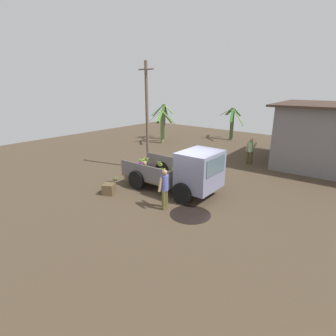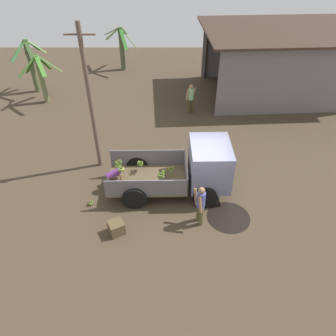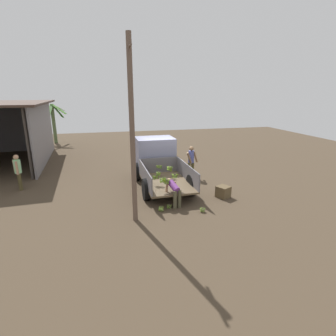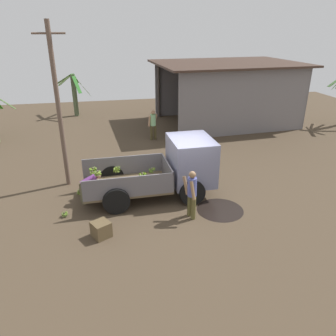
{
  "view_description": "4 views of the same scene",
  "coord_description": "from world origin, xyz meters",
  "px_view_note": "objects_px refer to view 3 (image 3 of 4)",
  "views": [
    {
      "loc": [
        6.36,
        -8.86,
        4.85
      ],
      "look_at": [
        -0.57,
        -0.4,
        1.37
      ],
      "focal_mm": 28.0,
      "sensor_mm": 36.0,
      "label": 1
    },
    {
      "loc": [
        -1.06,
        -9.6,
        9.0
      ],
      "look_at": [
        -1.06,
        0.4,
        1.1
      ],
      "focal_mm": 35.0,
      "sensor_mm": 36.0,
      "label": 2
    },
    {
      "loc": [
        -12.58,
        2.88,
        4.37
      ],
      "look_at": [
        -1.66,
        0.26,
        1.12
      ],
      "focal_mm": 28.0,
      "sensor_mm": 36.0,
      "label": 3
    },
    {
      "loc": [
        -2.61,
        -10.44,
        5.88
      ],
      "look_at": [
        -0.39,
        0.15,
        1.17
      ],
      "focal_mm": 35.0,
      "sensor_mm": 36.0,
      "label": 4
    }
  ],
  "objects_px": {
    "person_worker_loading": "(174,190)",
    "wooden_crate_0": "(223,192)",
    "banana_bunch_on_ground_1": "(161,208)",
    "cargo_truck": "(157,159)",
    "person_bystander_near_shed": "(18,171)",
    "person_foreground_visitor": "(191,160)",
    "banana_bunch_on_ground_0": "(169,206)",
    "banana_bunch_on_ground_2": "(203,210)",
    "utility_pole": "(132,132)"
  },
  "relations": [
    {
      "from": "person_worker_loading",
      "to": "banana_bunch_on_ground_1",
      "type": "xyz_separation_m",
      "value": [
        -0.37,
        0.6,
        -0.55
      ]
    },
    {
      "from": "utility_pole",
      "to": "wooden_crate_0",
      "type": "distance_m",
      "value": 5.03
    },
    {
      "from": "banana_bunch_on_ground_1",
      "to": "cargo_truck",
      "type": "bearing_deg",
      "value": -8.85
    },
    {
      "from": "person_worker_loading",
      "to": "banana_bunch_on_ground_0",
      "type": "distance_m",
      "value": 0.64
    },
    {
      "from": "banana_bunch_on_ground_2",
      "to": "person_bystander_near_shed",
      "type": "bearing_deg",
      "value": 60.14
    },
    {
      "from": "person_worker_loading",
      "to": "banana_bunch_on_ground_1",
      "type": "height_order",
      "value": "person_worker_loading"
    },
    {
      "from": "cargo_truck",
      "to": "wooden_crate_0",
      "type": "height_order",
      "value": "cargo_truck"
    },
    {
      "from": "cargo_truck",
      "to": "wooden_crate_0",
      "type": "relative_size",
      "value": 9.65
    },
    {
      "from": "utility_pole",
      "to": "wooden_crate_0",
      "type": "height_order",
      "value": "utility_pole"
    },
    {
      "from": "banana_bunch_on_ground_2",
      "to": "person_worker_loading",
      "type": "bearing_deg",
      "value": 47.83
    },
    {
      "from": "person_bystander_near_shed",
      "to": "wooden_crate_0",
      "type": "distance_m",
      "value": 9.34
    },
    {
      "from": "banana_bunch_on_ground_1",
      "to": "person_bystander_near_shed",
      "type": "bearing_deg",
      "value": 57.19
    },
    {
      "from": "banana_bunch_on_ground_2",
      "to": "utility_pole",
      "type": "bearing_deg",
      "value": 90.83
    },
    {
      "from": "banana_bunch_on_ground_0",
      "to": "wooden_crate_0",
      "type": "height_order",
      "value": "wooden_crate_0"
    },
    {
      "from": "person_foreground_visitor",
      "to": "person_bystander_near_shed",
      "type": "bearing_deg",
      "value": -106.96
    },
    {
      "from": "person_worker_loading",
      "to": "person_bystander_near_shed",
      "type": "xyz_separation_m",
      "value": [
        3.43,
        6.5,
        0.27
      ]
    },
    {
      "from": "person_worker_loading",
      "to": "wooden_crate_0",
      "type": "xyz_separation_m",
      "value": [
        0.37,
        -2.29,
        -0.41
      ]
    },
    {
      "from": "person_bystander_near_shed",
      "to": "banana_bunch_on_ground_0",
      "type": "distance_m",
      "value": 7.28
    },
    {
      "from": "wooden_crate_0",
      "to": "banana_bunch_on_ground_2",
      "type": "bearing_deg",
      "value": 130.55
    },
    {
      "from": "banana_bunch_on_ground_0",
      "to": "person_bystander_near_shed",
      "type": "bearing_deg",
      "value": 59.94
    },
    {
      "from": "cargo_truck",
      "to": "banana_bunch_on_ground_0",
      "type": "distance_m",
      "value": 3.67
    },
    {
      "from": "person_worker_loading",
      "to": "wooden_crate_0",
      "type": "height_order",
      "value": "person_worker_loading"
    },
    {
      "from": "banana_bunch_on_ground_0",
      "to": "banana_bunch_on_ground_1",
      "type": "bearing_deg",
      "value": 117.0
    },
    {
      "from": "person_worker_loading",
      "to": "banana_bunch_on_ground_1",
      "type": "relative_size",
      "value": 4.44
    },
    {
      "from": "wooden_crate_0",
      "to": "banana_bunch_on_ground_1",
      "type": "bearing_deg",
      "value": 104.33
    },
    {
      "from": "utility_pole",
      "to": "person_bystander_near_shed",
      "type": "height_order",
      "value": "utility_pole"
    },
    {
      "from": "wooden_crate_0",
      "to": "utility_pole",
      "type": "bearing_deg",
      "value": 107.28
    },
    {
      "from": "person_foreground_visitor",
      "to": "wooden_crate_0",
      "type": "bearing_deg",
      "value": -6.72
    },
    {
      "from": "person_worker_loading",
      "to": "banana_bunch_on_ground_1",
      "type": "distance_m",
      "value": 0.9
    },
    {
      "from": "wooden_crate_0",
      "to": "person_foreground_visitor",
      "type": "bearing_deg",
      "value": 9.42
    },
    {
      "from": "cargo_truck",
      "to": "person_worker_loading",
      "type": "bearing_deg",
      "value": 179.42
    },
    {
      "from": "cargo_truck",
      "to": "person_worker_loading",
      "type": "height_order",
      "value": "cargo_truck"
    },
    {
      "from": "person_worker_loading",
      "to": "banana_bunch_on_ground_0",
      "type": "xyz_separation_m",
      "value": [
        -0.19,
        0.25,
        -0.57
      ]
    },
    {
      "from": "utility_pole",
      "to": "person_bystander_near_shed",
      "type": "xyz_separation_m",
      "value": [
        4.29,
        4.86,
        -2.2
      ]
    },
    {
      "from": "person_foreground_visitor",
      "to": "banana_bunch_on_ground_0",
      "type": "xyz_separation_m",
      "value": [
        -3.5,
        2.05,
        -0.84
      ]
    },
    {
      "from": "banana_bunch_on_ground_1",
      "to": "wooden_crate_0",
      "type": "distance_m",
      "value": 2.99
    },
    {
      "from": "person_worker_loading",
      "to": "wooden_crate_0",
      "type": "bearing_deg",
      "value": -97.66
    },
    {
      "from": "banana_bunch_on_ground_0",
      "to": "banana_bunch_on_ground_2",
      "type": "bearing_deg",
      "value": -118.74
    },
    {
      "from": "banana_bunch_on_ground_1",
      "to": "banana_bunch_on_ground_2",
      "type": "relative_size",
      "value": 0.99
    },
    {
      "from": "person_foreground_visitor",
      "to": "banana_bunch_on_ground_2",
      "type": "distance_m",
      "value": 4.31
    },
    {
      "from": "banana_bunch_on_ground_0",
      "to": "banana_bunch_on_ground_2",
      "type": "distance_m",
      "value": 1.31
    },
    {
      "from": "person_foreground_visitor",
      "to": "person_bystander_near_shed",
      "type": "height_order",
      "value": "person_foreground_visitor"
    },
    {
      "from": "banana_bunch_on_ground_1",
      "to": "banana_bunch_on_ground_2",
      "type": "xyz_separation_m",
      "value": [
        -0.45,
        -1.51,
        -0.01
      ]
    },
    {
      "from": "cargo_truck",
      "to": "banana_bunch_on_ground_1",
      "type": "height_order",
      "value": "cargo_truck"
    },
    {
      "from": "cargo_truck",
      "to": "person_bystander_near_shed",
      "type": "xyz_separation_m",
      "value": [
        0.11,
        6.48,
        -0.2
      ]
    },
    {
      "from": "person_bystander_near_shed",
      "to": "wooden_crate_0",
      "type": "xyz_separation_m",
      "value": [
        -3.07,
        -8.8,
        -0.68
      ]
    },
    {
      "from": "person_bystander_near_shed",
      "to": "banana_bunch_on_ground_2",
      "type": "xyz_separation_m",
      "value": [
        -4.25,
        -7.41,
        -0.82
      ]
    },
    {
      "from": "person_bystander_near_shed",
      "to": "banana_bunch_on_ground_1",
      "type": "bearing_deg",
      "value": 126.82
    },
    {
      "from": "utility_pole",
      "to": "person_foreground_visitor",
      "type": "height_order",
      "value": "utility_pole"
    },
    {
      "from": "cargo_truck",
      "to": "person_bystander_near_shed",
      "type": "height_order",
      "value": "cargo_truck"
    }
  ]
}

